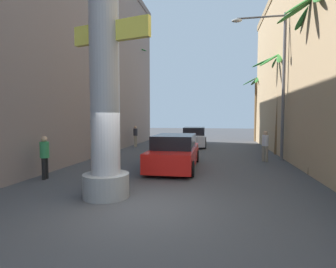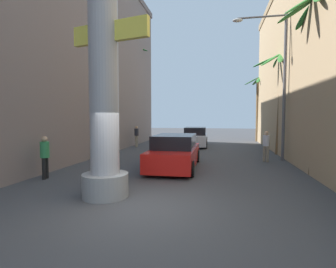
# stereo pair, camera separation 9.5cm
# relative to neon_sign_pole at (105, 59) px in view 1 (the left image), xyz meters

# --- Properties ---
(ground_plane) EXTENTS (83.78, 83.78, 0.00)m
(ground_plane) POSITION_rel_neon_sign_pole_xyz_m (1.16, 9.25, -4.05)
(ground_plane) COLOR #424244
(building_left) EXTENTS (8.02, 28.32, 13.18)m
(building_left) POSITION_rel_neon_sign_pole_xyz_m (-7.79, 5.85, 2.55)
(building_left) COLOR slate
(building_left) RESTS_ON ground
(neon_sign_pole) EXTENTS (2.83, 1.36, 9.43)m
(neon_sign_pole) POSITION_rel_neon_sign_pole_xyz_m (0.00, 0.00, 0.00)
(neon_sign_pole) COLOR #9E9EA3
(neon_sign_pole) RESTS_ON ground
(street_lamp) EXTENTS (2.88, 0.28, 7.96)m
(street_lamp) POSITION_rel_neon_sign_pole_xyz_m (6.30, 8.08, 0.75)
(street_lamp) COLOR #59595E
(street_lamp) RESTS_ON ground
(car_lead) EXTENTS (2.14, 5.02, 1.56)m
(car_lead) POSITION_rel_neon_sign_pole_xyz_m (1.26, 4.84, -3.31)
(car_lead) COLOR black
(car_lead) RESTS_ON ground
(car_far) EXTENTS (2.13, 4.80, 1.56)m
(car_far) POSITION_rel_neon_sign_pole_xyz_m (1.33, 14.41, -3.32)
(car_far) COLOR black
(car_far) RESTS_ON ground
(palm_tree_far_left) EXTENTS (2.73, 2.50, 9.13)m
(palm_tree_far_left) POSITION_rel_neon_sign_pole_xyz_m (-4.71, 16.76, 1.35)
(palm_tree_far_left) COLOR brown
(palm_tree_far_left) RESTS_ON ground
(palm_tree_far_right) EXTENTS (3.15, 3.11, 6.39)m
(palm_tree_far_right) POSITION_rel_neon_sign_pole_xyz_m (7.02, 19.78, -0.17)
(palm_tree_far_right) COLOR brown
(palm_tree_far_right) RESTS_ON ground
(palm_tree_near_right) EXTENTS (3.36, 3.29, 7.35)m
(palm_tree_near_right) POSITION_rel_neon_sign_pole_xyz_m (7.21, 4.49, 1.02)
(palm_tree_near_right) COLOR brown
(palm_tree_near_right) RESTS_ON ground
(palm_tree_mid_right) EXTENTS (3.45, 3.50, 6.43)m
(palm_tree_mid_right) POSITION_rel_neon_sign_pole_xyz_m (7.09, 10.60, 0.15)
(palm_tree_mid_right) COLOR brown
(palm_tree_mid_right) RESTS_ON ground
(pedestrian_mid_right) EXTENTS (0.48, 0.48, 1.64)m
(pedestrian_mid_right) POSITION_rel_neon_sign_pole_xyz_m (5.74, 7.48, -3.09)
(pedestrian_mid_right) COLOR gray
(pedestrian_mid_right) RESTS_ON ground
(pedestrian_far_left) EXTENTS (0.42, 0.42, 1.69)m
(pedestrian_far_left) POSITION_rel_neon_sign_pole_xyz_m (-3.27, 12.91, -3.06)
(pedestrian_far_left) COLOR gray
(pedestrian_far_left) RESTS_ON ground
(pedestrian_curb_left) EXTENTS (0.38, 0.38, 1.66)m
(pedestrian_curb_left) POSITION_rel_neon_sign_pole_xyz_m (-3.26, 1.68, -3.09)
(pedestrian_curb_left) COLOR black
(pedestrian_curb_left) RESTS_ON ground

